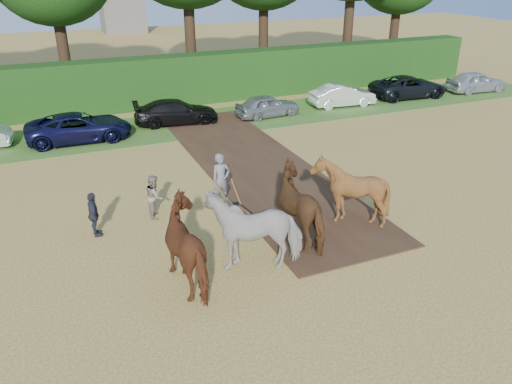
# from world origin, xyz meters

# --- Properties ---
(ground) EXTENTS (120.00, 120.00, 0.00)m
(ground) POSITION_xyz_m (0.00, 0.00, 0.00)
(ground) COLOR gold
(ground) RESTS_ON ground
(earth_strip) EXTENTS (4.50, 17.00, 0.05)m
(earth_strip) POSITION_xyz_m (1.50, 7.00, 0.03)
(earth_strip) COLOR #472D1C
(earth_strip) RESTS_ON ground
(grass_verge) EXTENTS (50.00, 5.00, 0.03)m
(grass_verge) POSITION_xyz_m (0.00, 14.00, 0.01)
(grass_verge) COLOR #38601E
(grass_verge) RESTS_ON ground
(hedgerow) EXTENTS (46.00, 1.60, 3.00)m
(hedgerow) POSITION_xyz_m (0.00, 18.50, 1.50)
(hedgerow) COLOR #14380F
(hedgerow) RESTS_ON ground
(spectator_near) EXTENTS (0.77, 0.89, 1.55)m
(spectator_near) POSITION_xyz_m (-3.59, 3.94, 0.78)
(spectator_near) COLOR #A0977E
(spectator_near) RESTS_ON ground
(spectator_far) EXTENTS (0.39, 0.90, 1.53)m
(spectator_far) POSITION_xyz_m (-5.72, 3.36, 0.77)
(spectator_far) COLOR #23262F
(spectator_far) RESTS_ON ground
(plough_team) EXTENTS (7.83, 6.19, 2.35)m
(plough_team) POSITION_xyz_m (-0.55, 0.31, 1.17)
(plough_team) COLOR maroon
(plough_team) RESTS_ON ground
(parked_cars) EXTENTS (40.55, 3.37, 1.42)m
(parked_cars) POSITION_xyz_m (3.18, 14.01, 0.69)
(parked_cars) COLOR #A9AAB0
(parked_cars) RESTS_ON ground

